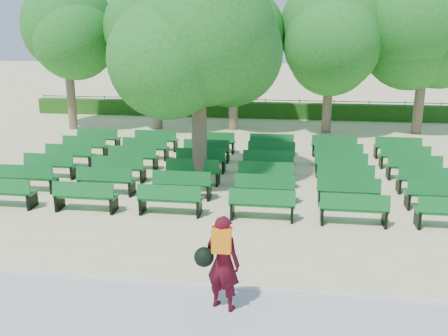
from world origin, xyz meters
name	(u,v)px	position (x,y,z in m)	size (l,w,h in m)	color
ground	(209,191)	(0.00, 0.00, 0.00)	(120.00, 120.00, 0.00)	beige
paving	(142,315)	(0.00, -7.40, 0.03)	(30.00, 2.20, 0.06)	#B0B0AC
curb	(159,284)	(0.00, -6.25, 0.05)	(30.00, 0.12, 0.10)	silver
hedge	(248,110)	(0.00, 14.00, 0.45)	(26.00, 0.70, 0.90)	#215415
fence	(249,116)	(0.00, 14.40, 0.00)	(26.00, 0.10, 1.02)	black
tree_line	(241,131)	(0.00, 10.00, 0.00)	(21.80, 6.80, 7.04)	#207322
bench_array	(232,176)	(0.58, 1.53, 0.09)	(1.84, 0.60, 1.15)	#116525
tree_among	(198,46)	(-0.42, 0.68, 4.59)	(4.68, 4.68, 6.72)	brown
person	(221,261)	(1.43, -6.99, 1.02)	(0.93, 0.66, 1.85)	#430916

